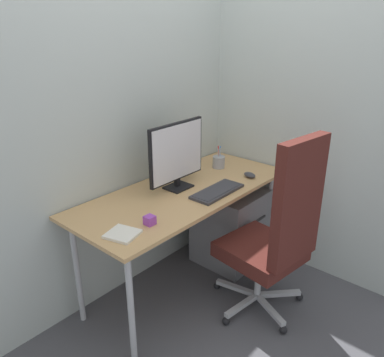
{
  "coord_description": "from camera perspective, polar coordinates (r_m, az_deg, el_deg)",
  "views": [
    {
      "loc": [
        -1.75,
        -1.58,
        1.79
      ],
      "look_at": [
        -0.0,
        -0.07,
        0.85
      ],
      "focal_mm": 36.15,
      "sensor_mm": 36.0,
      "label": 1
    }
  ],
  "objects": [
    {
      "name": "desk_clamp_accessory",
      "position": [
        2.15,
        -6.26,
        -6.14
      ],
      "size": [
        0.05,
        0.05,
        0.05
      ],
      "primitive_type": "cube",
      "color": "purple",
      "rests_on": "desk"
    },
    {
      "name": "desk",
      "position": [
        2.6,
        -1.09,
        -2.94
      ],
      "size": [
        1.59,
        0.67,
        0.75
      ],
      "color": "tan",
      "rests_on": "ground_plane"
    },
    {
      "name": "monitor",
      "position": [
        2.53,
        -2.31,
        3.64
      ],
      "size": [
        0.48,
        0.14,
        0.45
      ],
      "color": "black",
      "rests_on": "desk"
    },
    {
      "name": "pen_holder",
      "position": [
        2.97,
        3.96,
        2.47
      ],
      "size": [
        0.09,
        0.09,
        0.17
      ],
      "color": "#9EA0A5",
      "rests_on": "desk"
    },
    {
      "name": "notebook",
      "position": [
        2.08,
        -10.22,
        -8.07
      ],
      "size": [
        0.19,
        0.19,
        0.02
      ],
      "primitive_type": "cube",
      "rotation": [
        0.0,
        0.0,
        0.28
      ],
      "color": "silver",
      "rests_on": "desk"
    },
    {
      "name": "wall_side_right",
      "position": [
        2.95,
        13.18,
        13.88
      ],
      "size": [
        0.04,
        2.14,
        2.8
      ],
      "primitive_type": "cube",
      "color": "#B7C1BC",
      "rests_on": "ground_plane"
    },
    {
      "name": "keyboard",
      "position": [
        2.54,
        3.74,
        -1.89
      ],
      "size": [
        0.4,
        0.17,
        0.02
      ],
      "color": "#333338",
      "rests_on": "desk"
    },
    {
      "name": "mouse",
      "position": [
        2.81,
        8.51,
        0.51
      ],
      "size": [
        0.08,
        0.11,
        0.04
      ],
      "primitive_type": "ellipsoid",
      "rotation": [
        0.0,
        0.0,
        -0.24
      ],
      "color": "#333338",
      "rests_on": "desk"
    },
    {
      "name": "filing_cabinet",
      "position": [
        3.09,
        5.67,
        -6.9
      ],
      "size": [
        0.48,
        0.47,
        0.6
      ],
      "color": "slate",
      "rests_on": "ground_plane"
    },
    {
      "name": "office_chair",
      "position": [
        2.43,
        12.38,
        -7.83
      ],
      "size": [
        0.62,
        0.62,
        1.22
      ],
      "color": "black",
      "rests_on": "ground_plane"
    },
    {
      "name": "wall_back",
      "position": [
        2.65,
        -7.24,
        13.41
      ],
      "size": [
        3.07,
        0.04,
        2.8
      ],
      "primitive_type": "cube",
      "color": "#B7C1BC",
      "rests_on": "ground_plane"
    },
    {
      "name": "ground_plane",
      "position": [
        2.96,
        -1.0,
        -15.13
      ],
      "size": [
        8.0,
        8.0,
        0.0
      ],
      "primitive_type": "plane",
      "color": "#4C4C51"
    }
  ]
}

